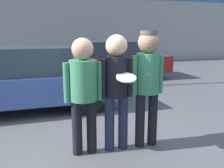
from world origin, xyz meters
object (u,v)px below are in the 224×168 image
Objects in this scene: person_middle_with_frisbee at (117,83)px; shrub at (94,56)px; person_left at (83,86)px; parked_car_far at (109,60)px; person_right at (148,78)px; parked_car_near at (24,78)px.

person_middle_with_frisbee is 10.29m from shrub.
person_middle_with_frisbee reaches higher than shrub.
person_left reaches higher than parked_car_far.
person_left is at bearing -104.40° from shrub.
person_middle_with_frisbee is (0.50, -0.01, 0.02)m from person_left.
person_right reaches higher than person_middle_with_frisbee.
person_middle_with_frisbee is 0.42× the size of parked_car_near.
parked_car_far is at bearing 45.54° from parked_car_near.
parked_car_far is (1.64, 5.76, -0.33)m from person_middle_with_frisbee.
person_middle_with_frisbee reaches higher than parked_car_near.
shrub is at bearing 64.79° from parked_car_near.
person_right is at bearing -98.90° from shrub.
parked_car_near is at bearing 125.60° from person_right.
person_middle_with_frisbee reaches higher than person_left.
person_left is 1.00m from person_right.
parked_car_near is at bearing -115.21° from shrub.
person_right is 5.90m from parked_car_far.
parked_car_far is at bearing 69.55° from person_left.
person_middle_with_frisbee is at bearing -105.90° from parked_car_far.
person_left is at bearing -110.45° from parked_car_far.
shrub is at bearing 75.60° from person_left.
shrub is (0.44, 4.30, -0.26)m from parked_car_far.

